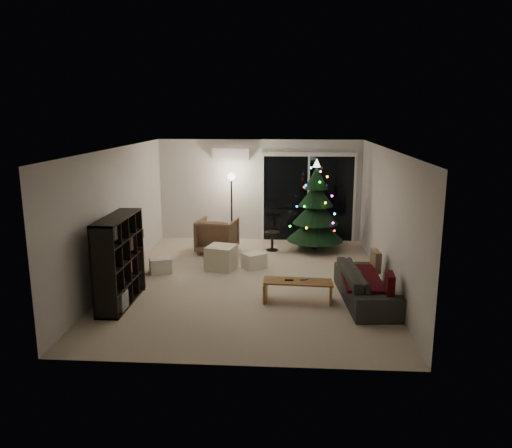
{
  "coord_description": "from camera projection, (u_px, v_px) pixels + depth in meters",
  "views": [
    {
      "loc": [
        0.72,
        -8.99,
        3.12
      ],
      "look_at": [
        0.1,
        0.3,
        1.05
      ],
      "focal_mm": 35.0,
      "sensor_mm": 36.0,
      "label": 1
    }
  ],
  "objects": [
    {
      "name": "floor_lamp",
      "position": [
        232.0,
        210.0,
        11.99
      ],
      "size": [
        0.27,
        0.27,
        1.68
      ],
      "primitive_type": "cylinder",
      "color": "black",
      "rests_on": "floor"
    },
    {
      "name": "armchair",
      "position": [
        217.0,
        235.0,
        11.37
      ],
      "size": [
        0.95,
        0.97,
        0.79
      ],
      "primitive_type": "imported",
      "rotation": [
        0.0,
        0.0,
        3.01
      ],
      "color": "brown",
      "rests_on": "floor"
    },
    {
      "name": "cardboard_box_a",
      "position": [
        161.0,
        265.0,
        9.95
      ],
      "size": [
        0.51,
        0.45,
        0.3
      ],
      "primitive_type": "cube",
      "rotation": [
        0.0,
        0.0,
        0.36
      ],
      "color": "#F2EACA",
      "rests_on": "floor"
    },
    {
      "name": "remote_a",
      "position": [
        289.0,
        280.0,
        8.39
      ],
      "size": [
        0.15,
        0.04,
        0.02
      ],
      "primitive_type": "cube",
      "color": "black",
      "rests_on": "coffee_table"
    },
    {
      "name": "sofa_throw",
      "position": [
        361.0,
        278.0,
        8.39
      ],
      "size": [
        0.62,
        1.42,
        0.05
      ],
      "primitive_type": "cube",
      "color": "#3B0309",
      "rests_on": "sofa"
    },
    {
      "name": "cushion_a",
      "position": [
        376.0,
        261.0,
        8.98
      ],
      "size": [
        0.15,
        0.39,
        0.38
      ],
      "primitive_type": "cube",
      "rotation": [
        0.0,
        0.0,
        0.09
      ],
      "color": "#836751",
      "rests_on": "sofa"
    },
    {
      "name": "cardboard_box_b",
      "position": [
        254.0,
        261.0,
        10.27
      ],
      "size": [
        0.55,
        0.53,
        0.31
      ],
      "primitive_type": "cube",
      "rotation": [
        0.0,
        0.0,
        0.68
      ],
      "color": "#F2EACA",
      "rests_on": "floor"
    },
    {
      "name": "coffee_table",
      "position": [
        298.0,
        291.0,
        8.43
      ],
      "size": [
        1.19,
        0.48,
        0.37
      ],
      "primitive_type": null,
      "rotation": [
        0.0,
        0.0,
        -0.06
      ],
      "color": "#A8783A",
      "rests_on": "floor"
    },
    {
      "name": "side_table",
      "position": [
        272.0,
        241.0,
        11.56
      ],
      "size": [
        0.47,
        0.47,
        0.45
      ],
      "primitive_type": "cylinder",
      "rotation": [
        0.0,
        0.0,
        -0.39
      ],
      "color": "black",
      "rests_on": "floor"
    },
    {
      "name": "stereo",
      "position": [
        130.0,
        236.0,
        9.35
      ],
      "size": [
        0.4,
        0.47,
        0.17
      ],
      "primitive_type": "cube",
      "color": "black",
      "rests_on": "media_cabinet"
    },
    {
      "name": "bookshelf",
      "position": [
        109.0,
        260.0,
        8.26
      ],
      "size": [
        0.73,
        1.53,
        1.49
      ],
      "primitive_type": null,
      "rotation": [
        0.0,
        0.0,
        0.25
      ],
      "color": "black",
      "rests_on": "floor"
    },
    {
      "name": "ottoman",
      "position": [
        221.0,
        257.0,
        10.18
      ],
      "size": [
        0.66,
        0.66,
        0.49
      ],
      "primitive_type": "cube",
      "rotation": [
        0.0,
        0.0,
        -0.25
      ],
      "color": "beige",
      "rests_on": "floor"
    },
    {
      "name": "sofa",
      "position": [
        366.0,
        285.0,
        8.41
      ],
      "size": [
        0.93,
        2.03,
        0.58
      ],
      "primitive_type": "imported",
      "rotation": [
        0.0,
        0.0,
        1.65
      ],
      "color": "black",
      "rests_on": "floor"
    },
    {
      "name": "christmas_tree",
      "position": [
        316.0,
        205.0,
        11.42
      ],
      "size": [
        1.66,
        1.66,
        2.11
      ],
      "primitive_type": "cone",
      "rotation": [
        0.0,
        0.0,
        0.32
      ],
      "color": "#173E1F",
      "rests_on": "floor"
    },
    {
      "name": "room",
      "position": [
        276.0,
        214.0,
        10.68
      ],
      "size": [
        6.5,
        7.51,
        2.6
      ],
      "color": "beige",
      "rests_on": "ground"
    },
    {
      "name": "media_cabinet",
      "position": [
        131.0,
        260.0,
        9.45
      ],
      "size": [
        0.81,
        1.34,
        0.79
      ],
      "primitive_type": "cube",
      "rotation": [
        0.0,
        0.0,
        0.29
      ],
      "color": "black",
      "rests_on": "floor"
    },
    {
      "name": "remote_b",
      "position": [
        304.0,
        279.0,
        8.43
      ],
      "size": [
        0.14,
        0.08,
        0.02
      ],
      "primitive_type": "cube",
      "rotation": [
        0.0,
        0.0,
        0.35
      ],
      "color": "slate",
      "rests_on": "coffee_table"
    },
    {
      "name": "cushion_b",
      "position": [
        390.0,
        285.0,
        7.71
      ],
      "size": [
        0.14,
        0.39,
        0.38
      ],
      "primitive_type": "cube",
      "rotation": [
        0.0,
        0.0,
        -0.07
      ],
      "color": "#3B0309",
      "rests_on": "sofa"
    }
  ]
}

